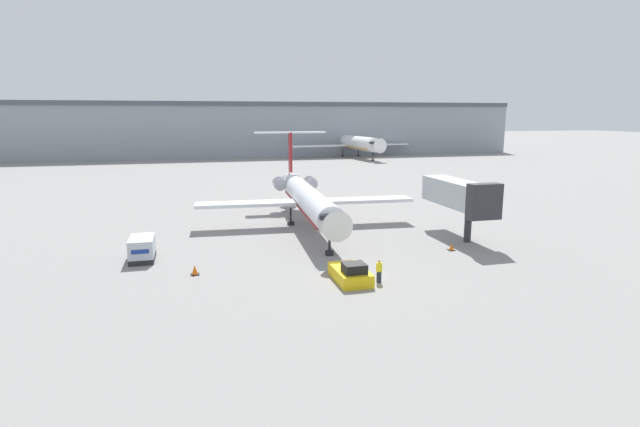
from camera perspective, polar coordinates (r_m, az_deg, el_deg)
name	(u,v)px	position (r m, az deg, el deg)	size (l,w,h in m)	color
ground_plane	(352,280)	(38.69, 3.68, -7.60)	(600.00, 600.00, 0.00)	gray
terminal_building	(228,129)	(155.24, -10.42, 9.46)	(180.00, 16.80, 16.13)	#8C939E
airplane_main	(307,196)	(56.39, -1.55, 1.96)	(24.82, 30.09, 10.16)	silver
pushback_tug	(350,273)	(38.29, 3.50, -6.85)	(2.36, 4.43, 1.66)	yellow
luggage_cart	(142,249)	(46.16, -19.66, -3.81)	(2.04, 3.75, 2.02)	#232326
worker_near_tug	(379,270)	(38.07, 6.77, -6.47)	(0.40, 0.25, 1.79)	#232838
traffic_cone_left	(195,270)	(40.93, -14.12, -6.29)	(0.68, 0.68, 0.81)	black
traffic_cone_right	(451,247)	(48.28, 14.79, -3.71)	(0.62, 0.62, 0.68)	black
airplane_parked_far_left	(352,142)	(149.92, 3.71, 8.12)	(37.35, 35.79, 11.39)	white
jet_bridge	(459,195)	(52.80, 15.62, 2.08)	(3.20, 10.91, 6.19)	#2D2D33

